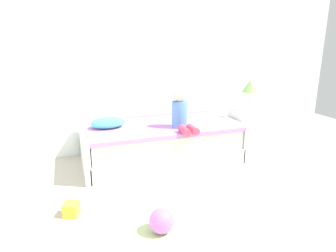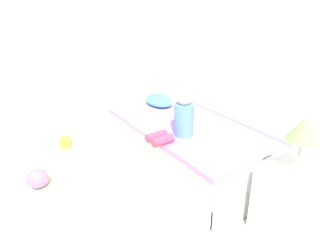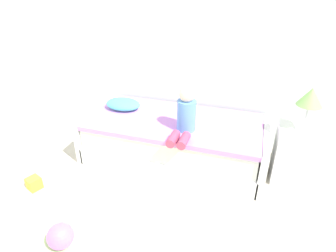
{
  "view_description": "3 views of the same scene",
  "coord_description": "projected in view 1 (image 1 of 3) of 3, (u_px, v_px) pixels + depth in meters",
  "views": [
    {
      "loc": [
        -0.75,
        -1.6,
        1.55
      ],
      "look_at": [
        0.41,
        1.75,
        0.55
      ],
      "focal_mm": 31.31,
      "sensor_mm": 36.0,
      "label": 1
    },
    {
      "loc": [
        2.83,
        0.05,
        1.89
      ],
      "look_at": [
        0.41,
        1.75,
        0.55
      ],
      "focal_mm": 32.5,
      "sensor_mm": 36.0,
      "label": 2
    },
    {
      "loc": [
        1.23,
        -0.79,
        1.99
      ],
      "look_at": [
        0.41,
        1.75,
        0.55
      ],
      "focal_mm": 30.22,
      "sensor_mm": 36.0,
      "label": 3
    }
  ],
  "objects": [
    {
      "name": "toy_block",
      "position": [
        71.0,
        209.0,
        2.73
      ],
      "size": [
        0.17,
        0.17,
        0.13
      ],
      "primitive_type": "cube",
      "rotation": [
        0.0,
        0.0,
        2.76
      ],
      "color": "yellow",
      "rests_on": "ground"
    },
    {
      "name": "area_rug",
      "position": [
        188.0,
        210.0,
        2.83
      ],
      "size": [
        1.6,
        1.1,
        0.01
      ],
      "primitive_type": "cube",
      "color": "#B2D189",
      "rests_on": "ground"
    },
    {
      "name": "toy_ball",
      "position": [
        162.0,
        221.0,
        2.47
      ],
      "size": [
        0.22,
        0.22,
        0.22
      ],
      "primitive_type": "sphere",
      "color": "#CC66D8",
      "rests_on": "ground"
    },
    {
      "name": "nightstand",
      "position": [
        247.0,
        130.0,
        4.41
      ],
      "size": [
        0.44,
        0.44,
        0.6
      ],
      "primitive_type": "cube",
      "color": "white",
      "rests_on": "ground"
    },
    {
      "name": "table_lamp",
      "position": [
        250.0,
        87.0,
        4.24
      ],
      "size": [
        0.24,
        0.24,
        0.45
      ],
      "color": "silver",
      "rests_on": "nightstand"
    },
    {
      "name": "pillow",
      "position": [
        108.0,
        123.0,
        3.77
      ],
      "size": [
        0.44,
        0.3,
        0.13
      ],
      "primitive_type": "ellipsoid",
      "color": "#4CCCBC",
      "rests_on": "bed"
    },
    {
      "name": "wall_rear",
      "position": [
        120.0,
        51.0,
        4.08
      ],
      "size": [
        7.2,
        0.1,
        2.9
      ],
      "primitive_type": "cube",
      "color": "silver",
      "rests_on": "ground"
    },
    {
      "name": "bed",
      "position": [
        162.0,
        143.0,
        3.99
      ],
      "size": [
        2.11,
        1.0,
        0.5
      ],
      "color": "white",
      "rests_on": "ground"
    },
    {
      "name": "child_figure",
      "position": [
        181.0,
        113.0,
        3.72
      ],
      "size": [
        0.2,
        0.51,
        0.5
      ],
      "color": "#598CD1",
      "rests_on": "bed"
    }
  ]
}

